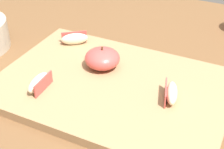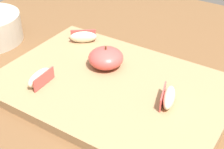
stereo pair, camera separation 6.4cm
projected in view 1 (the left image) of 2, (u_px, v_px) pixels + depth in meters
name	position (u px, v px, depth m)	size (l,w,h in m)	color
dining_table	(138.00, 116.00, 0.75)	(1.15, 0.97, 0.73)	brown
cutting_board	(112.00, 87.00, 0.66)	(0.45, 0.31, 0.02)	#A37F56
apple_half_skin_up	(102.00, 58.00, 0.69)	(0.07, 0.07, 0.05)	#D14C47
apple_wedge_right	(171.00, 93.00, 0.61)	(0.04, 0.07, 0.03)	beige
apple_wedge_left	(39.00, 83.00, 0.63)	(0.03, 0.06, 0.03)	beige
apple_wedge_front	(75.00, 39.00, 0.78)	(0.06, 0.05, 0.03)	beige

